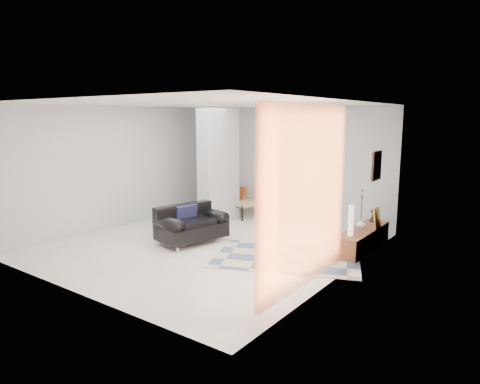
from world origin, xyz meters
The scene contains 17 objects.
floor centered at (0.00, 0.00, 0.00)m, with size 6.00×6.00×0.00m, color silver.
ceiling centered at (0.00, 0.00, 2.80)m, with size 6.00×6.00×0.00m, color white.
wall_back centered at (0.00, 3.00, 1.40)m, with size 6.00×6.00×0.00m, color #BCBFC1.
wall_front centered at (0.00, -3.00, 1.40)m, with size 6.00×6.00×0.00m, color #BCBFC1.
wall_left centered at (-2.75, 0.00, 1.40)m, with size 6.00×6.00×0.00m, color #BCBFC1.
wall_right centered at (2.75, 0.00, 1.40)m, with size 6.00×6.00×0.00m, color #BCBFC1.
partition_column centered at (-1.10, 1.60, 1.40)m, with size 0.35×1.20×2.80m, color #ACB0B4.
hallway_door centered at (-2.10, 2.96, 1.02)m, with size 0.85×0.06×2.04m, color beige.
curtain centered at (2.67, -1.15, 1.45)m, with size 2.55×2.55×0.00m, color #FC7D42.
wall_art centered at (2.72, 1.55, 1.65)m, with size 0.04×0.45×0.55m, color #38210F.
media_console centered at (2.52, 1.55, 0.20)m, with size 0.45×1.87×0.80m.
loveseat centered at (-0.54, -0.06, 0.36)m, with size 1.09×1.52×0.76m.
daybed centered at (-1.42, 2.49, 0.42)m, with size 1.65×0.91×0.77m.
area_rug centered at (1.60, 0.20, 0.01)m, with size 2.59×1.73×0.01m, color #C3B795.
cylinder_lamp centered at (2.50, 0.96, 0.68)m, with size 0.10×0.10×0.57m, color silver.
bronze_figurine centered at (2.47, 2.25, 0.53)m, with size 0.13×0.13×0.26m, color black, non-canonical shape.
vase centered at (2.47, 1.56, 0.50)m, with size 0.19×0.19×0.20m, color white.
Camera 1 is at (5.31, -6.39, 2.53)m, focal length 32.00 mm.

